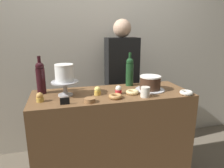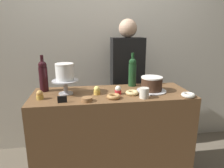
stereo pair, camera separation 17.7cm
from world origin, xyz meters
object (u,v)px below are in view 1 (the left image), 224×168
(wine_bottle_green, at_px, (130,71))
(cupcake_lemon, at_px, (97,91))
(donut_glazed, at_px, (132,92))
(price_sign_chalkboard, at_px, (65,101))
(wine_bottle_dark_red, at_px, (41,77))
(coffee_cup_ceramic, at_px, (145,92))
(cake_stand_pedestal, at_px, (65,86))
(donut_maple, at_px, (116,96))
(chocolate_round_cake, at_px, (150,83))
(cupcake_vanilla, at_px, (118,90))
(barista_figure, at_px, (121,86))
(cupcake_caramel, at_px, (40,97))
(cookie_stack, at_px, (90,100))
(white_layer_cake, at_px, (64,73))
(donut_sugar, at_px, (186,93))

(wine_bottle_green, relative_size, cupcake_lemon, 4.38)
(donut_glazed, bearing_deg, price_sign_chalkboard, -168.37)
(wine_bottle_dark_red, distance_m, coffee_cup_ceramic, 0.90)
(cake_stand_pedestal, height_order, price_sign_chalkboard, cake_stand_pedestal)
(donut_maple, height_order, coffee_cup_ceramic, coffee_cup_ceramic)
(chocolate_round_cake, xyz_separation_m, coffee_cup_ceramic, (-0.12, -0.17, -0.03))
(cupcake_vanilla, bearing_deg, barista_figure, 70.42)
(wine_bottle_dark_red, relative_size, coffee_cup_ceramic, 3.83)
(chocolate_round_cake, relative_size, cupcake_vanilla, 2.54)
(chocolate_round_cake, height_order, wine_bottle_green, wine_bottle_green)
(cupcake_caramel, height_order, barista_figure, barista_figure)
(cake_stand_pedestal, bearing_deg, cupcake_caramel, -151.55)
(wine_bottle_dark_red, relative_size, cupcake_vanilla, 4.38)
(cupcake_vanilla, bearing_deg, cupcake_lemon, 174.72)
(cupcake_caramel, xyz_separation_m, cookie_stack, (0.37, -0.11, -0.02))
(cupcake_lemon, distance_m, price_sign_chalkboard, 0.32)
(white_layer_cake, height_order, cookie_stack, white_layer_cake)
(cake_stand_pedestal, height_order, wine_bottle_dark_red, wine_bottle_dark_red)
(cupcake_vanilla, height_order, cookie_stack, cupcake_vanilla)
(donut_glazed, height_order, coffee_cup_ceramic, coffee_cup_ceramic)
(donut_glazed, height_order, donut_maple, same)
(cupcake_vanilla, height_order, donut_sugar, cupcake_vanilla)
(chocolate_round_cake, bearing_deg, cookie_stack, -162.71)
(cupcake_vanilla, bearing_deg, cupcake_caramel, -176.50)
(cupcake_lemon, height_order, price_sign_chalkboard, cupcake_lemon)
(cupcake_vanilla, distance_m, donut_maple, 0.12)
(barista_figure, bearing_deg, white_layer_cake, -141.03)
(wine_bottle_dark_red, bearing_deg, wine_bottle_green, 3.53)
(wine_bottle_dark_red, bearing_deg, chocolate_round_cake, -9.22)
(white_layer_cake, distance_m, coffee_cup_ceramic, 0.68)
(donut_glazed, xyz_separation_m, donut_sugar, (0.44, -0.13, 0.00))
(donut_maple, bearing_deg, cake_stand_pedestal, 156.22)
(wine_bottle_green, distance_m, donut_sugar, 0.56)
(wine_bottle_green, height_order, price_sign_chalkboard, wine_bottle_green)
(donut_glazed, distance_m, coffee_cup_ceramic, 0.13)
(barista_figure, bearing_deg, donut_maple, -110.87)
(donut_sugar, bearing_deg, donut_maple, 174.65)
(donut_maple, height_order, cookie_stack, same)
(cookie_stack, distance_m, barista_figure, 0.90)
(barista_figure, bearing_deg, cupcake_lemon, -124.07)
(white_layer_cake, bearing_deg, cake_stand_pedestal, -3.58)
(wine_bottle_green, relative_size, coffee_cup_ceramic, 3.83)
(donut_maple, bearing_deg, price_sign_chalkboard, -173.91)
(white_layer_cake, distance_m, cupcake_lemon, 0.31)
(cupcake_vanilla, relative_size, barista_figure, 0.05)
(price_sign_chalkboard, bearing_deg, wine_bottle_green, 31.08)
(donut_sugar, bearing_deg, barista_figure, 114.43)
(wine_bottle_green, bearing_deg, cake_stand_pedestal, -164.70)
(cake_stand_pedestal, xyz_separation_m, wine_bottle_dark_red, (-0.20, 0.12, 0.06))
(chocolate_round_cake, bearing_deg, donut_glazed, -162.02)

